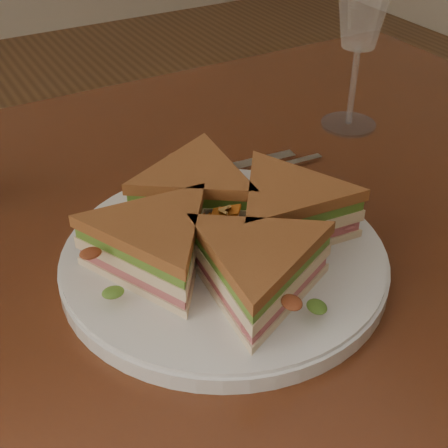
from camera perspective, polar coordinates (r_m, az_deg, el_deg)
name	(u,v)px	position (r m, az deg, el deg)	size (l,w,h in m)	color
table	(192,303)	(0.71, -2.93, -7.18)	(1.20, 0.80, 0.75)	#3B1A0D
plate	(224,260)	(0.60, 0.00, -3.29)	(0.31, 0.31, 0.02)	white
sandwich_wedges	(224,228)	(0.57, 0.00, -0.41)	(0.29, 0.29, 0.06)	beige
crisps_mound	(224,232)	(0.58, 0.00, -0.73)	(0.09, 0.09, 0.05)	#C66319
spoon	(220,180)	(0.72, -0.37, 4.00)	(0.18, 0.03, 0.01)	silver
knife	(208,174)	(0.74, -1.44, 4.60)	(0.22, 0.03, 0.00)	silver
wine_glass	(363,5)	(0.82, 12.63, 18.99)	(0.08, 0.08, 0.23)	white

